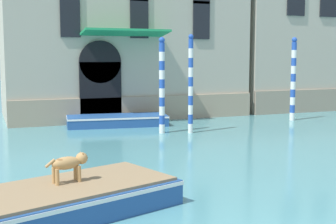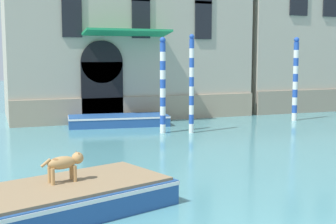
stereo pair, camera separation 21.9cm
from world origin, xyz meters
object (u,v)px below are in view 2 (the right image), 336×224
Objects in this scene: dog_on_deck at (65,163)px; mooring_pole_1 at (192,84)px; boat_foreground at (23,206)px; mooring_pole_4 at (295,79)px; mooring_pole_0 at (163,85)px; boat_moored_near_palazzo at (119,120)px.

mooring_pole_1 is at bearing 38.88° from dog_on_deck.
mooring_pole_1 is (7.28, 8.53, 1.75)m from boat_foreground.
mooring_pole_4 reaches higher than boat_foreground.
boat_foreground is at bearing -124.60° from mooring_pole_0.
dog_on_deck reaches higher than boat_foreground.
boat_moored_near_palazzo is 3.41m from mooring_pole_0.
boat_moored_near_palazzo is 1.15× the size of mooring_pole_4.
mooring_pole_4 is at bearing 24.69° from dog_on_deck.
mooring_pole_0 is 0.97× the size of mooring_pole_1.
dog_on_deck is at bearing -142.60° from mooring_pole_4.
boat_foreground is 1.59× the size of mooring_pole_1.
boat_moored_near_palazzo is at bearing 170.73° from mooring_pole_4.
mooring_pole_4 is at bearing 9.59° from mooring_pole_0.
boat_foreground is at bearing -143.19° from mooring_pole_4.
boat_foreground is 10.98m from mooring_pole_0.
boat_moored_near_palazzo is 1.20× the size of mooring_pole_0.
dog_on_deck is 10.03m from mooring_pole_0.
dog_on_deck is at bearing 9.20° from boat_foreground.
mooring_pole_4 reaches higher than mooring_pole_1.
mooring_pole_1 is at bearing 31.29° from boat_foreground.
mooring_pole_1 reaches higher than dog_on_deck.
mooring_pole_4 is (6.33, 1.66, 0.02)m from mooring_pole_1.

